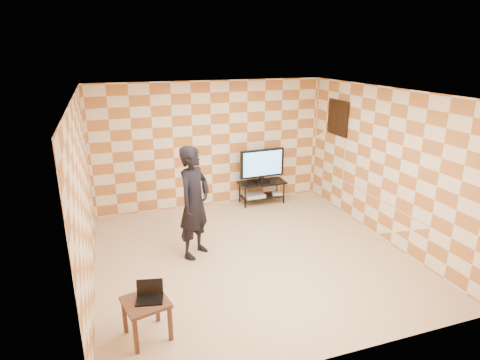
{
  "coord_description": "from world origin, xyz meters",
  "views": [
    {
      "loc": [
        -2.13,
        -5.64,
        3.32
      ],
      "look_at": [
        0.0,
        0.6,
        1.15
      ],
      "focal_mm": 30.0,
      "sensor_mm": 36.0,
      "label": 1
    }
  ],
  "objects_px": {
    "side_table": "(146,307)",
    "person": "(194,202)",
    "tv": "(262,164)",
    "tv_stand": "(262,187)"
  },
  "relations": [
    {
      "from": "tv",
      "to": "person",
      "type": "distance_m",
      "value": 2.67
    },
    {
      "from": "tv_stand",
      "to": "person",
      "type": "distance_m",
      "value": 2.73
    },
    {
      "from": "side_table",
      "to": "person",
      "type": "xyz_separation_m",
      "value": [
        1.01,
        1.81,
        0.53
      ]
    },
    {
      "from": "side_table",
      "to": "person",
      "type": "relative_size",
      "value": 0.32
    },
    {
      "from": "side_table",
      "to": "person",
      "type": "distance_m",
      "value": 2.14
    },
    {
      "from": "tv_stand",
      "to": "side_table",
      "type": "distance_m",
      "value": 4.69
    },
    {
      "from": "tv",
      "to": "person",
      "type": "height_order",
      "value": "person"
    },
    {
      "from": "tv_stand",
      "to": "side_table",
      "type": "bearing_deg",
      "value": -128.75
    },
    {
      "from": "tv_stand",
      "to": "tv",
      "type": "distance_m",
      "value": 0.54
    },
    {
      "from": "tv_stand",
      "to": "tv",
      "type": "bearing_deg",
      "value": -93.13
    }
  ]
}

